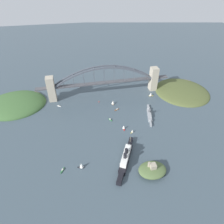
% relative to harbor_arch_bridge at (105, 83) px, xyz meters
% --- Properties ---
extents(ground_plane, '(1400.00, 1400.00, 0.00)m').
position_rel_harbor_arch_bridge_xyz_m(ground_plane, '(0.00, -0.00, -29.34)').
color(ground_plane, '#3D4C56').
extents(harbor_arch_bridge, '(287.40, 17.36, 67.45)m').
position_rel_harbor_arch_bridge_xyz_m(harbor_arch_bridge, '(0.00, 0.00, 0.00)').
color(harbor_arch_bridge, '#ADA38E').
rests_on(harbor_arch_bridge, ground).
extents(headland_west_shore, '(119.79, 127.67, 17.91)m').
position_rel_harbor_arch_bridge_xyz_m(headland_west_shore, '(-176.14, 22.36, -29.34)').
color(headland_west_shore, '#4C562D').
rests_on(headland_west_shore, ground).
extents(headland_east_shore, '(122.86, 109.05, 26.64)m').
position_rel_harbor_arch_bridge_xyz_m(headland_east_shore, '(187.07, 0.88, -29.34)').
color(headland_east_shore, '#3D6033').
rests_on(headland_east_shore, ground).
extents(ocean_liner, '(45.96, 81.55, 21.80)m').
position_rel_harbor_arch_bridge_xyz_m(ocean_liner, '(2.85, 190.59, -22.95)').
color(ocean_liner, black).
rests_on(ocean_liner, ground).
extents(naval_cruiser, '(20.78, 64.42, 16.58)m').
position_rel_harbor_arch_bridge_xyz_m(naval_cruiser, '(-70.21, 94.28, -26.46)').
color(naval_cruiser, gray).
rests_on(naval_cruiser, ground).
extents(fort_island_mid_harbor, '(39.59, 30.85, 17.46)m').
position_rel_harbor_arch_bridge_xyz_m(fort_island_mid_harbor, '(-28.04, 218.29, -23.98)').
color(fort_island_mid_harbor, '#4C6038').
rests_on(fort_island_mid_harbor, ground).
extents(seaplane_taxiing_near_bridge, '(9.74, 8.66, 4.79)m').
position_rel_harbor_arch_bridge_xyz_m(seaplane_taxiing_near_bridge, '(1.57, -54.96, -27.31)').
color(seaplane_taxiing_near_bridge, '#B7B7B2').
rests_on(seaplane_taxiing_near_bridge, ground).
extents(seaplane_second_in_formation, '(7.88, 11.77, 4.95)m').
position_rel_harbor_arch_bridge_xyz_m(seaplane_second_in_formation, '(51.86, -46.29, -27.19)').
color(seaplane_second_in_formation, '#B7B7B2').
rests_on(seaplane_second_in_formation, ground).
extents(small_boat_0, '(5.06, 8.83, 8.08)m').
position_rel_harbor_arch_bridge_xyz_m(small_boat_0, '(-12.49, 121.38, -25.59)').
color(small_boat_0, '#B2231E').
rests_on(small_boat_0, ground).
extents(small_boat_1, '(5.74, 9.76, 2.40)m').
position_rel_harbor_arch_bridge_xyz_m(small_boat_1, '(94.92, 190.02, -28.46)').
color(small_boat_1, '#2D6B3D').
rests_on(small_boat_1, ground).
extents(small_boat_2, '(5.46, 9.54, 2.59)m').
position_rel_harbor_arch_bridge_xyz_m(small_boat_2, '(6.02, 92.10, -28.42)').
color(small_boat_2, '#2D6B3D').
rests_on(small_boat_2, ground).
extents(small_boat_3, '(6.08, 5.05, 6.78)m').
position_rel_harbor_arch_bridge_xyz_m(small_boat_3, '(-24.36, 133.65, -26.21)').
color(small_boat_3, gold).
rests_on(small_boat_3, ground).
extents(small_boat_4, '(7.70, 6.44, 2.20)m').
position_rel_harbor_arch_bridge_xyz_m(small_boat_4, '(100.38, 26.41, -28.57)').
color(small_boat_4, silver).
rests_on(small_boat_4, ground).
extents(small_boat_5, '(10.71, 6.66, 1.82)m').
position_rel_harbor_arch_bridge_xyz_m(small_boat_5, '(-13.39, 62.76, -28.69)').
color(small_boat_5, brown).
rests_on(small_boat_5, ground).
extents(small_boat_6, '(10.30, 6.09, 9.40)m').
position_rel_harbor_arch_bridge_xyz_m(small_boat_6, '(-98.03, 27.46, -24.95)').
color(small_boat_6, gold).
rests_on(small_boat_6, ground).
extents(small_boat_7, '(6.35, 11.00, 9.69)m').
position_rel_harbor_arch_bridge_xyz_m(small_boat_7, '(-9.63, 41.71, -24.87)').
color(small_boat_7, brown).
rests_on(small_boat_7, ground).
extents(small_boat_8, '(9.99, 6.68, 10.01)m').
position_rel_harbor_arch_bridge_xyz_m(small_boat_8, '(67.81, 190.30, -24.69)').
color(small_boat_8, black).
rests_on(small_boat_8, ground).
extents(channel_marker_buoy, '(2.20, 2.20, 2.75)m').
position_rel_harbor_arch_bridge_xyz_m(channel_marker_buoy, '(17.71, 27.48, -28.22)').
color(channel_marker_buoy, red).
rests_on(channel_marker_buoy, ground).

